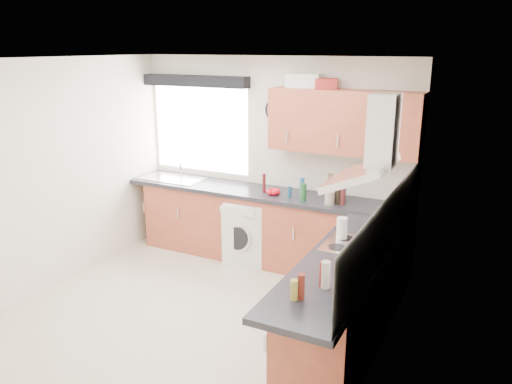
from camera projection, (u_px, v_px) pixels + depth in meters
The scene contains 37 objects.
ground_plane at pixel (196, 314), 5.05m from camera, with size 3.60×3.60×0.00m, color beige.
ceiling at pixel (186, 59), 4.34m from camera, with size 3.60×3.60×0.02m, color white.
wall_back at pixel (272, 159), 6.24m from camera, with size 3.60×0.02×2.50m, color silver.
wall_front at pixel (32, 270), 3.15m from camera, with size 3.60×0.02×2.50m, color silver.
wall_left at pixel (55, 175), 5.47m from camera, with size 0.02×3.60×2.50m, color silver.
wall_right at pixel (383, 226), 3.92m from camera, with size 0.02×3.60×2.50m, color silver.
window at pixel (200, 129), 6.60m from camera, with size 1.40×0.02×1.10m, color white.
window_blind at pixel (195, 81), 6.34m from camera, with size 1.50×0.18×0.14m, color black.
splashback at pixel (390, 223), 4.20m from camera, with size 0.01×3.00×0.54m, color white.
base_cab_back at pixel (255, 226), 6.26m from camera, with size 3.00×0.58×0.86m, color brown.
base_cab_corner at pixel (382, 249), 5.56m from camera, with size 0.60×0.60×0.86m, color brown.
base_cab_right at pixel (347, 303), 4.40m from camera, with size 0.58×2.10×0.86m, color brown.
worktop_back at pixel (262, 193), 6.08m from camera, with size 3.60×0.62×0.05m, color black.
worktop_right at pixel (344, 261), 4.15m from camera, with size 0.62×2.42×0.05m, color black.
sink at pixel (172, 175), 6.64m from camera, with size 0.84×0.46×0.10m, color silver, non-canonical shape.
oven at pixel (351, 296), 4.53m from camera, with size 0.56×0.58×0.85m, color black.
hob_plate at pixel (354, 246), 4.40m from camera, with size 0.52×0.52×0.01m, color silver.
extractor_hood at pixel (372, 152), 4.11m from camera, with size 0.52×0.78×0.66m, color silver, non-canonical shape.
upper_cabinets at pixel (344, 122), 5.52m from camera, with size 1.70×0.35×0.70m, color brown.
washing_machine at pixel (247, 231), 6.20m from camera, with size 0.54×0.52×0.79m, color white.
wall_clock at pixel (275, 110), 6.01m from camera, with size 0.28×0.28×0.04m, color black.
casserole at pixel (305, 80), 5.70m from camera, with size 0.39×0.28×0.16m, color white.
storage_box at pixel (326, 84), 5.55m from camera, with size 0.24×0.20×0.11m, color #A42622.
utensil_pot at pixel (330, 198), 5.54m from camera, with size 0.11×0.11×0.15m, color gray.
kitchen_roll at pixel (342, 229), 4.52m from camera, with size 0.10×0.10×0.21m, color white.
tomato_cluster at pixel (273, 192), 5.93m from camera, with size 0.15×0.15×0.07m, color red, non-canonical shape.
jar_0 at pixel (338, 194), 5.56m from camera, with size 0.07×0.07×0.23m, color black.
jar_1 at pixel (343, 194), 5.52m from camera, with size 0.06×0.06×0.24m, color #511D1E.
jar_2 at pixel (303, 192), 5.66m from camera, with size 0.07×0.07×0.20m, color #1C5025.
jar_3 at pixel (302, 186), 5.89m from camera, with size 0.06×0.06×0.20m, color #1B5686.
jar_4 at pixel (290, 192), 5.81m from camera, with size 0.04×0.04×0.13m, color navy.
jar_5 at pixel (344, 195), 5.65m from camera, with size 0.04×0.04×0.15m, color #133518.
jar_6 at pixel (264, 183), 5.98m from camera, with size 0.04×0.04×0.23m, color #511117.
bottle_0 at pixel (294, 290), 3.45m from camera, with size 0.06×0.06×0.15m, color olive.
bottle_1 at pixel (301, 286), 3.46m from camera, with size 0.05×0.05×0.19m, color #5C1B13.
bottle_2 at pixel (323, 274), 3.64m from camera, with size 0.05×0.05×0.19m, color maroon.
bottle_3 at pixel (326, 275), 3.62m from camera, with size 0.07×0.07×0.21m, color #B7A99C.
Camera 1 is at (2.57, -3.74, 2.61)m, focal length 35.00 mm.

